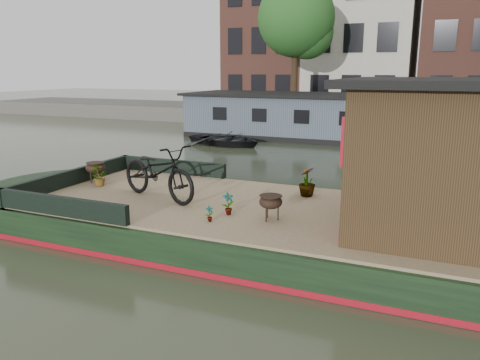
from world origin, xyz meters
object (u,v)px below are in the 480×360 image
at_px(dinghy, 225,137).
at_px(cabin, 473,157).
at_px(bicycle, 158,171).
at_px(brazier_rear, 96,172).
at_px(brazier_front, 271,208).
at_px(potted_plant_a, 228,204).

bearing_deg(dinghy, cabin, -126.48).
distance_m(bicycle, brazier_rear, 2.25).
bearing_deg(brazier_front, brazier_rear, 167.23).
relative_size(brazier_front, brazier_rear, 0.95).
height_order(cabin, bicycle, cabin).
height_order(brazier_rear, dinghy, brazier_rear).
bearing_deg(dinghy, bicycle, -149.60).
xyz_separation_m(potted_plant_a, dinghy, (-5.27, 11.11, -0.50)).
distance_m(bicycle, brazier_front, 2.61).
bearing_deg(cabin, potted_plant_a, -169.81).
bearing_deg(brazier_front, bicycle, 170.57).
bearing_deg(brazier_rear, bicycle, -16.64).
xyz_separation_m(potted_plant_a, brazier_front, (0.80, 0.02, 0.02)).
xyz_separation_m(cabin, dinghy, (-9.16, 10.41, -1.52)).
height_order(bicycle, potted_plant_a, bicycle).
xyz_separation_m(potted_plant_a, brazier_rear, (-3.89, 1.08, 0.03)).
distance_m(cabin, dinghy, 13.95).
distance_m(potted_plant_a, brazier_front, 0.80).
height_order(cabin, potted_plant_a, cabin).
height_order(potted_plant_a, brazier_front, brazier_front).
bearing_deg(brazier_front, dinghy, 118.68).
bearing_deg(bicycle, brazier_front, -80.52).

